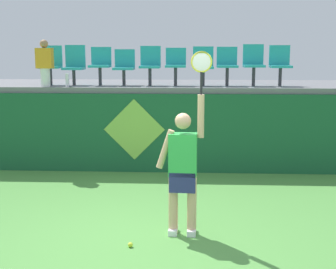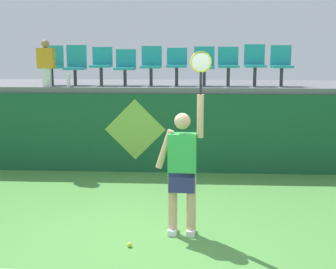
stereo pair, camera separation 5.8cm
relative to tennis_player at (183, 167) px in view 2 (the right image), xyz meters
name	(u,v)px [view 2 (the right image)]	position (x,y,z in m)	size (l,w,h in m)	color
ground_plane	(144,242)	(-0.51, -0.34, -0.96)	(40.00, 40.00, 0.00)	#519342
court_back_wall	(163,133)	(-0.51, 3.45, -0.13)	(10.84, 0.20, 1.65)	#195633
spectator_platform	(166,86)	(-0.51, 4.70, 0.75)	(10.84, 2.59, 0.12)	slate
tennis_player	(183,167)	(0.00, 0.00, 0.00)	(0.75, 0.28, 2.53)	white
tennis_ball	(129,245)	(-0.68, -0.50, -0.93)	(0.07, 0.07, 0.07)	#D1E533
water_bottle	(68,80)	(-2.50, 3.59, 0.95)	(0.07, 0.07, 0.28)	white
stadium_chair_0	(52,63)	(-2.97, 4.05, 1.28)	(0.44, 0.42, 0.86)	#38383D
stadium_chair_1	(76,64)	(-2.46, 4.06, 1.27)	(0.44, 0.42, 0.87)	#38383D
stadium_chair_2	(102,63)	(-1.88, 4.04, 1.28)	(0.44, 0.42, 0.82)	#38383D
stadium_chair_3	(125,65)	(-1.36, 4.05, 1.24)	(0.44, 0.42, 0.78)	#38383D
stadium_chair_4	(151,63)	(-0.80, 4.05, 1.28)	(0.44, 0.42, 0.85)	#38383D
stadium_chair_5	(177,64)	(-0.25, 4.04, 1.28)	(0.44, 0.42, 0.81)	#38383D
stadium_chair_6	(204,64)	(0.35, 4.05, 1.27)	(0.44, 0.42, 0.83)	#38383D
stadium_chair_7	(228,63)	(0.86, 4.04, 1.28)	(0.44, 0.42, 0.83)	#38383D
stadium_chair_8	(255,62)	(1.42, 4.05, 1.31)	(0.44, 0.42, 0.88)	#38383D
stadium_chair_9	(281,63)	(1.98, 4.05, 1.29)	(0.44, 0.42, 0.86)	#38383D
spectator_0	(46,63)	(-2.97, 3.60, 1.31)	(0.34, 0.20, 0.97)	white
wall_signage_mount	(136,172)	(-1.08, 3.35, -0.96)	(1.27, 0.01, 1.54)	#195633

